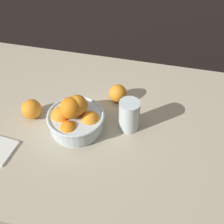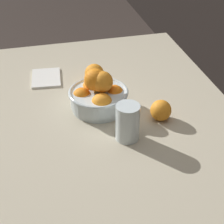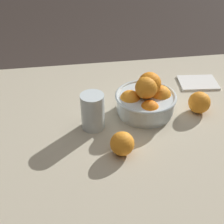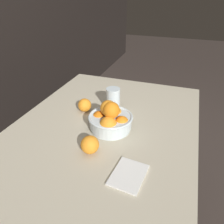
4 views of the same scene
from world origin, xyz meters
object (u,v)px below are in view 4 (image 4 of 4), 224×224
(fruit_bowl, at_px, (111,119))
(orange_loose_near_bowl, at_px, (85,105))
(juice_glass, at_px, (113,100))
(orange_loose_front, at_px, (90,145))

(fruit_bowl, bearing_deg, orange_loose_near_bowl, 58.50)
(juice_glass, bearing_deg, fruit_bowl, -164.35)
(fruit_bowl, distance_m, juice_glass, 0.20)
(fruit_bowl, bearing_deg, juice_glass, 15.65)
(fruit_bowl, xyz_separation_m, juice_glass, (0.20, 0.06, 0.00))
(juice_glass, distance_m, orange_loose_near_bowl, 0.16)
(juice_glass, distance_m, orange_loose_front, 0.39)
(juice_glass, xyz_separation_m, orange_loose_near_bowl, (-0.07, 0.14, -0.02))
(fruit_bowl, relative_size, juice_glass, 1.71)
(juice_glass, relative_size, orange_loose_front, 1.61)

